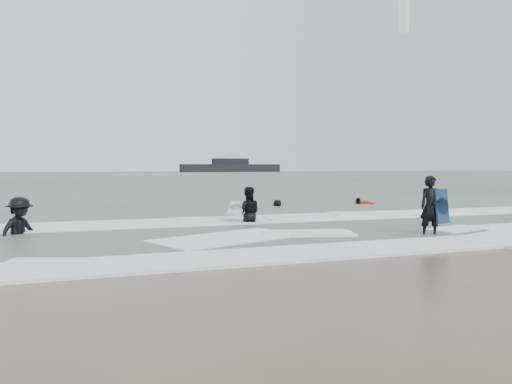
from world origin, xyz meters
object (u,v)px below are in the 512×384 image
object	(u,v)px
surfer_wading	(248,224)
surfer_breaker	(20,236)
surfer_centre	(430,237)
surfer_right_near	(358,205)
surfer_right_far	(277,207)
vessel_horizon	(230,167)

from	to	relation	value
surfer_wading	surfer_breaker	size ratio (longest dim) A/B	0.93
surfer_centre	surfer_breaker	bearing A→B (deg)	174.71
surfer_wading	surfer_right_near	size ratio (longest dim) A/B	1.19
surfer_centre	surfer_right_far	xyz separation A→B (m)	(-0.37, 10.69, 0.00)
surfer_wading	surfer_centre	bearing A→B (deg)	147.63
surfer_centre	surfer_wading	size ratio (longest dim) A/B	0.95
surfer_centre	surfer_right_far	size ratio (longest dim) A/B	1.14
surfer_right_near	surfer_right_far	xyz separation A→B (m)	(-4.32, 0.16, 0.00)
surfer_right_near	surfer_breaker	bearing A→B (deg)	-20.97
surfer_wading	vessel_horizon	bearing A→B (deg)	-88.57
surfer_wading	vessel_horizon	world-z (taller)	vessel_horizon
surfer_right_near	vessel_horizon	bearing A→B (deg)	-148.67
surfer_breaker	vessel_horizon	world-z (taller)	vessel_horizon
surfer_breaker	surfer_right_far	distance (m)	12.50
surfer_centre	vessel_horizon	size ratio (longest dim) A/B	0.05
surfer_wading	surfer_right_far	bearing A→B (deg)	-102.37
surfer_right_far	surfer_right_near	bearing A→B (deg)	142.92
surfer_centre	surfer_right_far	bearing A→B (deg)	106.21
surfer_right_near	surfer_centre	bearing A→B (deg)	24.14
surfer_breaker	surfer_right_near	world-z (taller)	surfer_breaker
surfer_breaker	surfer_right_far	bearing A→B (deg)	-10.82
surfer_wading	surfer_right_near	bearing A→B (deg)	-125.28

